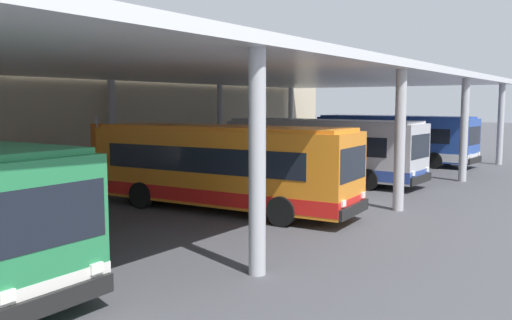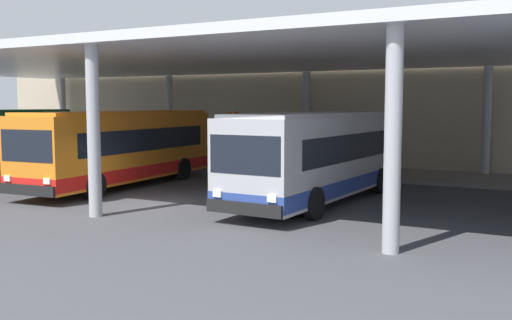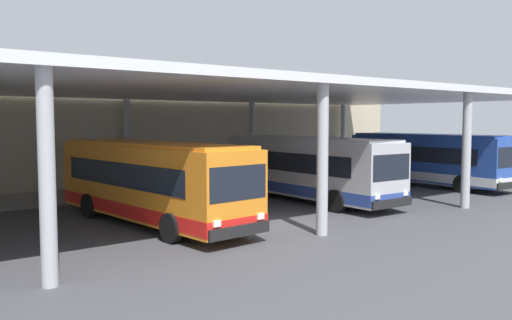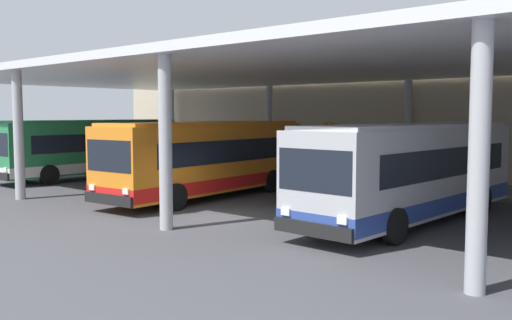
{
  "view_description": "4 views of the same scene",
  "coord_description": "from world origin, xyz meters",
  "px_view_note": "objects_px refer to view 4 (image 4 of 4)",
  "views": [
    {
      "loc": [
        -19.31,
        -9.51,
        4.01
      ],
      "look_at": [
        -2.74,
        2.1,
        1.86
      ],
      "focal_mm": 37.66,
      "sensor_mm": 36.0,
      "label": 1
    },
    {
      "loc": [
        12.9,
        -15.66,
        3.46
      ],
      "look_at": [
        2.96,
        2.43,
        1.47
      ],
      "focal_mm": 40.78,
      "sensor_mm": 36.0,
      "label": 2
    },
    {
      "loc": [
        -12.96,
        -15.32,
        4.0
      ],
      "look_at": [
        2.75,
        4.75,
        2.08
      ],
      "focal_mm": 36.75,
      "sensor_mm": 36.0,
      "label": 3
    },
    {
      "loc": [
        13.02,
        -13.32,
        3.49
      ],
      "look_at": [
        -1.9,
        3.82,
        1.62
      ],
      "focal_mm": 39.25,
      "sensor_mm": 36.0,
      "label": 4
    }
  ],
  "objects_px": {
    "bus_nearest_bay": "(91,148)",
    "bench_waiting": "(447,175)",
    "bus_middle_bay": "(411,171)",
    "bus_second_bay": "(209,158)",
    "trash_bin": "(494,179)",
    "banner_sign": "(329,143)"
  },
  "relations": [
    {
      "from": "bus_nearest_bay",
      "to": "bench_waiting",
      "type": "height_order",
      "value": "bus_nearest_bay"
    },
    {
      "from": "bus_middle_bay",
      "to": "bench_waiting",
      "type": "height_order",
      "value": "bus_middle_bay"
    },
    {
      "from": "bus_second_bay",
      "to": "trash_bin",
      "type": "xyz_separation_m",
      "value": [
        8.8,
        8.61,
        -0.98
      ]
    },
    {
      "from": "bus_second_bay",
      "to": "bus_middle_bay",
      "type": "distance_m",
      "value": 8.84
    },
    {
      "from": "trash_bin",
      "to": "bench_waiting",
      "type": "bearing_deg",
      "value": 174.08
    },
    {
      "from": "trash_bin",
      "to": "banner_sign",
      "type": "bearing_deg",
      "value": -175.41
    },
    {
      "from": "banner_sign",
      "to": "bus_second_bay",
      "type": "bearing_deg",
      "value": -95.11
    },
    {
      "from": "bus_nearest_bay",
      "to": "trash_bin",
      "type": "relative_size",
      "value": 10.8
    },
    {
      "from": "bus_second_bay",
      "to": "bus_middle_bay",
      "type": "bearing_deg",
      "value": 3.29
    },
    {
      "from": "bus_nearest_bay",
      "to": "banner_sign",
      "type": "bearing_deg",
      "value": 33.13
    },
    {
      "from": "trash_bin",
      "to": "bus_nearest_bay",
      "type": "bearing_deg",
      "value": -157.77
    },
    {
      "from": "bench_waiting",
      "to": "banner_sign",
      "type": "relative_size",
      "value": 0.56
    },
    {
      "from": "bus_middle_bay",
      "to": "trash_bin",
      "type": "distance_m",
      "value": 8.16
    },
    {
      "from": "bus_nearest_bay",
      "to": "trash_bin",
      "type": "xyz_separation_m",
      "value": [
        18.99,
        7.76,
        -0.98
      ]
    },
    {
      "from": "bus_nearest_bay",
      "to": "bus_middle_bay",
      "type": "bearing_deg",
      "value": -1.04
    },
    {
      "from": "bench_waiting",
      "to": "banner_sign",
      "type": "xyz_separation_m",
      "value": [
        -5.9,
        -0.88,
        1.32
      ]
    },
    {
      "from": "bus_middle_bay",
      "to": "banner_sign",
      "type": "distance_m",
      "value": 11.02
    },
    {
      "from": "bench_waiting",
      "to": "banner_sign",
      "type": "distance_m",
      "value": 6.11
    },
    {
      "from": "bus_nearest_bay",
      "to": "bus_second_bay",
      "type": "bearing_deg",
      "value": -4.79
    },
    {
      "from": "bench_waiting",
      "to": "bus_middle_bay",
      "type": "bearing_deg",
      "value": -75.16
    },
    {
      "from": "trash_bin",
      "to": "bus_middle_bay",
      "type": "bearing_deg",
      "value": -89.89
    },
    {
      "from": "bus_middle_bay",
      "to": "banner_sign",
      "type": "height_order",
      "value": "banner_sign"
    }
  ]
}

